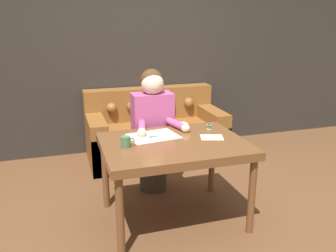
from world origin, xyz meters
TOP-DOWN VIEW (x-y plane):
  - ground_plane at (0.00, 0.00)m, footprint 16.00×16.00m
  - wall_back at (0.00, 1.98)m, footprint 8.00×0.06m
  - dining_table at (-0.07, 0.04)m, footprint 1.20×0.91m
  - couch at (0.17, 1.55)m, footprint 1.69×0.86m
  - person at (-0.09, 0.66)m, footprint 0.49×0.58m
  - pattern_paper_main at (-0.20, 0.23)m, footprint 0.46×0.37m
  - pattern_paper_offcut at (0.28, 0.05)m, footprint 0.23×0.20m
  - scissors at (-0.19, 0.21)m, footprint 0.22×0.08m
  - mug at (-0.48, 0.03)m, footprint 0.11×0.08m
  - thread_spool at (0.36, 0.28)m, footprint 0.04×0.04m

SIDE VIEW (x-z plane):
  - ground_plane at x=0.00m, z-range 0.00..0.00m
  - couch at x=0.17m, z-range -0.12..0.74m
  - person at x=-0.09m, z-range 0.02..1.28m
  - dining_table at x=-0.07m, z-range 0.29..1.01m
  - pattern_paper_main at x=-0.20m, z-range 0.73..0.73m
  - pattern_paper_offcut at x=0.28m, z-range 0.73..0.73m
  - scissors at x=-0.19m, z-range 0.73..0.73m
  - thread_spool at x=0.36m, z-range 0.73..0.77m
  - mug at x=-0.48m, z-range 0.73..0.82m
  - wall_back at x=0.00m, z-range 0.00..2.60m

